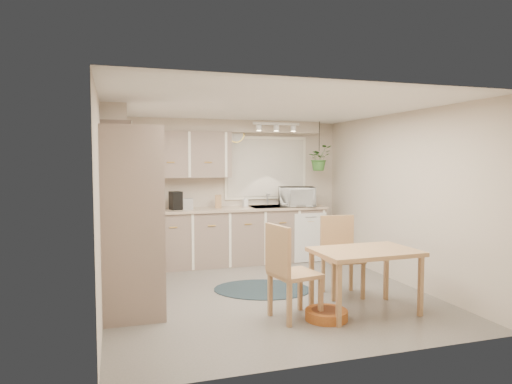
% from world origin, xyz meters
% --- Properties ---
extents(floor, '(4.20, 4.20, 0.00)m').
position_xyz_m(floor, '(0.00, 0.00, 0.00)').
color(floor, slate).
rests_on(floor, ground).
extents(ceiling, '(4.20, 4.20, 0.00)m').
position_xyz_m(ceiling, '(0.00, 0.00, 2.40)').
color(ceiling, silver).
rests_on(ceiling, wall_back).
extents(wall_back, '(4.00, 0.04, 2.40)m').
position_xyz_m(wall_back, '(0.00, 2.10, 1.20)').
color(wall_back, '#BFB09E').
rests_on(wall_back, floor).
extents(wall_front, '(4.00, 0.04, 2.40)m').
position_xyz_m(wall_front, '(0.00, -2.10, 1.20)').
color(wall_front, '#BFB09E').
rests_on(wall_front, floor).
extents(wall_left, '(0.04, 4.20, 2.40)m').
position_xyz_m(wall_left, '(-2.00, 0.00, 1.20)').
color(wall_left, '#BFB09E').
rests_on(wall_left, floor).
extents(wall_right, '(0.04, 4.20, 2.40)m').
position_xyz_m(wall_right, '(2.00, 0.00, 1.20)').
color(wall_right, '#BFB09E').
rests_on(wall_right, floor).
extents(base_cab_left, '(0.60, 1.85, 0.90)m').
position_xyz_m(base_cab_left, '(-1.70, 0.88, 0.45)').
color(base_cab_left, '#7F6C5F').
rests_on(base_cab_left, floor).
extents(base_cab_back, '(3.60, 0.60, 0.90)m').
position_xyz_m(base_cab_back, '(-0.20, 1.80, 0.45)').
color(base_cab_back, '#7F6C5F').
rests_on(base_cab_back, floor).
extents(counter_left, '(0.64, 1.89, 0.04)m').
position_xyz_m(counter_left, '(-1.69, 0.88, 0.92)').
color(counter_left, tan).
rests_on(counter_left, base_cab_left).
extents(counter_back, '(3.64, 0.64, 0.04)m').
position_xyz_m(counter_back, '(-0.20, 1.79, 0.92)').
color(counter_back, tan).
rests_on(counter_back, base_cab_back).
extents(oven_stack, '(0.65, 0.65, 2.10)m').
position_xyz_m(oven_stack, '(-1.68, -0.38, 1.05)').
color(oven_stack, '#7F6C5F').
rests_on(oven_stack, floor).
extents(wall_oven_face, '(0.02, 0.56, 0.58)m').
position_xyz_m(wall_oven_face, '(-1.35, -0.38, 1.05)').
color(wall_oven_face, silver).
rests_on(wall_oven_face, oven_stack).
extents(upper_cab_left, '(0.35, 2.00, 0.75)m').
position_xyz_m(upper_cab_left, '(-1.82, 1.00, 1.83)').
color(upper_cab_left, '#7F6C5F').
rests_on(upper_cab_left, wall_left).
extents(upper_cab_back, '(2.00, 0.35, 0.75)m').
position_xyz_m(upper_cab_back, '(-1.00, 1.93, 1.83)').
color(upper_cab_back, '#7F6C5F').
rests_on(upper_cab_back, wall_back).
extents(soffit_left, '(0.30, 2.00, 0.20)m').
position_xyz_m(soffit_left, '(-1.85, 1.00, 2.30)').
color(soffit_left, '#BFB09E').
rests_on(soffit_left, wall_left).
extents(soffit_back, '(3.60, 0.30, 0.20)m').
position_xyz_m(soffit_back, '(-0.20, 1.95, 2.30)').
color(soffit_back, '#BFB09E').
rests_on(soffit_back, wall_back).
extents(cooktop, '(0.52, 0.58, 0.02)m').
position_xyz_m(cooktop, '(-1.68, 0.30, 0.94)').
color(cooktop, silver).
rests_on(cooktop, counter_left).
extents(range_hood, '(0.40, 0.60, 0.14)m').
position_xyz_m(range_hood, '(-1.70, 0.30, 1.40)').
color(range_hood, silver).
rests_on(range_hood, upper_cab_left).
extents(window_blinds, '(1.40, 0.02, 1.00)m').
position_xyz_m(window_blinds, '(0.70, 2.07, 1.60)').
color(window_blinds, silver).
rests_on(window_blinds, wall_back).
extents(window_frame, '(1.50, 0.02, 1.10)m').
position_xyz_m(window_frame, '(0.70, 2.08, 1.60)').
color(window_frame, silver).
rests_on(window_frame, wall_back).
extents(sink, '(0.70, 0.48, 0.10)m').
position_xyz_m(sink, '(0.70, 1.80, 0.90)').
color(sink, '#B3B6BC').
rests_on(sink, counter_back).
extents(dishwasher_front, '(0.58, 0.02, 0.83)m').
position_xyz_m(dishwasher_front, '(1.30, 1.49, 0.42)').
color(dishwasher_front, silver).
rests_on(dishwasher_front, base_cab_back).
extents(track_light_bar, '(0.80, 0.04, 0.04)m').
position_xyz_m(track_light_bar, '(0.70, 1.55, 2.33)').
color(track_light_bar, silver).
rests_on(track_light_bar, ceiling).
extents(wall_clock, '(0.30, 0.03, 0.30)m').
position_xyz_m(wall_clock, '(0.15, 2.07, 2.18)').
color(wall_clock, '#EAC652').
rests_on(wall_clock, wall_back).
extents(dining_table, '(1.17, 0.80, 0.72)m').
position_xyz_m(dining_table, '(0.85, -1.03, 0.36)').
color(dining_table, tan).
rests_on(dining_table, floor).
extents(chair_left, '(0.57, 0.57, 1.04)m').
position_xyz_m(chair_left, '(0.01, -0.98, 0.52)').
color(chair_left, tan).
rests_on(chair_left, floor).
extents(chair_back, '(0.52, 0.52, 1.01)m').
position_xyz_m(chair_back, '(0.91, -0.38, 0.51)').
color(chair_back, tan).
rests_on(chair_back, floor).
extents(braided_rug, '(1.56, 1.37, 0.01)m').
position_xyz_m(braided_rug, '(0.01, 0.18, 0.01)').
color(braided_rug, black).
rests_on(braided_rug, floor).
extents(pet_bed, '(0.52, 0.52, 0.11)m').
position_xyz_m(pet_bed, '(0.32, -1.13, 0.05)').
color(pet_bed, '#A05C20').
rests_on(pet_bed, floor).
extents(microwave, '(0.67, 0.48, 0.41)m').
position_xyz_m(microwave, '(1.13, 1.70, 1.14)').
color(microwave, silver).
rests_on(microwave, counter_back).
extents(soap_bottle, '(0.12, 0.20, 0.08)m').
position_xyz_m(soap_bottle, '(0.28, 1.95, 0.98)').
color(soap_bottle, silver).
rests_on(soap_bottle, counter_back).
extents(hanging_plant, '(0.49, 0.52, 0.34)m').
position_xyz_m(hanging_plant, '(1.54, 1.70, 1.72)').
color(hanging_plant, '#386D2B').
rests_on(hanging_plant, ceiling).
extents(coffee_maker, '(0.21, 0.24, 0.29)m').
position_xyz_m(coffee_maker, '(-0.92, 1.80, 1.09)').
color(coffee_maker, black).
rests_on(coffee_maker, counter_back).
extents(toaster, '(0.31, 0.21, 0.18)m').
position_xyz_m(toaster, '(-0.78, 1.82, 1.03)').
color(toaster, '#B3B6BC').
rests_on(toaster, counter_back).
extents(knife_block, '(0.11, 0.11, 0.22)m').
position_xyz_m(knife_block, '(-0.21, 1.85, 1.05)').
color(knife_block, tan).
rests_on(knife_block, counter_back).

